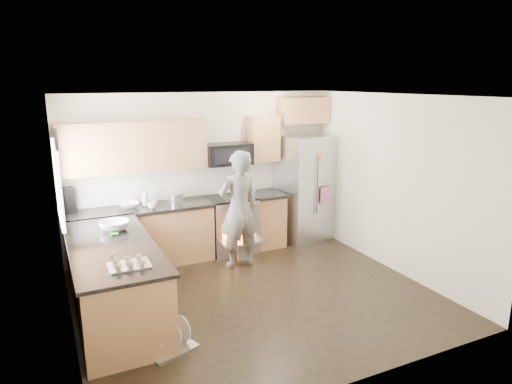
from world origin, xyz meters
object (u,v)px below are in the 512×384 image
refrigerator (305,188)px  dish_rack (169,342)px  stove_range (231,212)px  person (239,209)px

refrigerator → dish_rack: (-3.13, -2.41, -0.85)m
stove_range → refrigerator: bearing=0.3°
dish_rack → refrigerator: bearing=37.6°
stove_range → refrigerator: size_ratio=0.96×
dish_rack → person: bearing=48.2°
refrigerator → person: refrigerator is taller
person → dish_rack: size_ratio=2.94×
refrigerator → person: 1.68m
stove_range → person: size_ratio=1.00×
stove_range → refrigerator: refrigerator is taller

